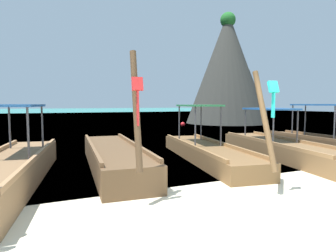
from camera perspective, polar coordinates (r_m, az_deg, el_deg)
The scene contains 8 objects.
ground at distance 5.21m, azimuth 18.99°, elevation -16.49°, with size 120.00×120.00×0.00m, color beige.
sea_water at distance 65.73m, azimuth -20.71°, elevation 2.56°, with size 120.00×120.00×0.00m, color #2DB29E.
longtail_boat_pink_ribbon at distance 7.38m, azimuth -28.97°, elevation -7.68°, with size 2.11×6.49×2.37m.
longtail_boat_red_ribbon at distance 8.31m, azimuth -10.82°, elevation -6.13°, with size 1.73×6.20×2.85m.
longtail_boat_turquoise_ribbon at distance 9.41m, azimuth 7.68°, elevation -4.95°, with size 2.23×6.79×2.58m.
longtail_boat_green_ribbon at distance 10.54m, azimuth 21.88°, elevation -4.16°, with size 2.49×7.04×2.79m.
karst_rock at distance 28.51m, azimuth 12.32°, elevation 10.63°, with size 9.18×7.76×10.52m.
mooring_buoy_near at distance 23.27m, azimuth 2.97°, elevation 0.36°, with size 0.36×0.36×0.36m.
Camera 1 is at (-3.33, -3.56, 1.84)m, focal length 30.41 mm.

